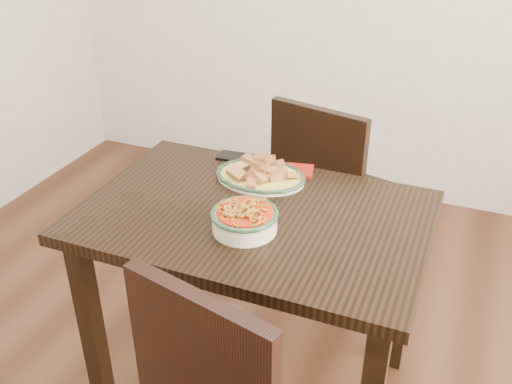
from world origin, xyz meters
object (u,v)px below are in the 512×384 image
at_px(dining_table, 254,241).
at_px(smartphone, 236,157).
at_px(fish_plate, 261,168).
at_px(chair_far, 327,186).
at_px(noodle_bowl, 245,217).

bearing_deg(dining_table, smartphone, 122.06).
relative_size(fish_plate, smartphone, 2.24).
bearing_deg(chair_far, dining_table, 98.84).
height_order(dining_table, noodle_bowl, noodle_bowl).
bearing_deg(smartphone, dining_table, -62.49).
xyz_separation_m(dining_table, noodle_bowl, (0.02, -0.11, 0.16)).
bearing_deg(dining_table, fish_plate, 106.08).
distance_m(dining_table, smartphone, 0.40).
bearing_deg(fish_plate, chair_far, 76.24).
xyz_separation_m(chair_far, smartphone, (-0.26, -0.36, 0.26)).
relative_size(dining_table, noodle_bowl, 5.32).
bearing_deg(noodle_bowl, chair_far, 86.89).
bearing_deg(dining_table, noodle_bowl, -81.86).
height_order(noodle_bowl, smartphone, noodle_bowl).
bearing_deg(noodle_bowl, smartphone, 116.90).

